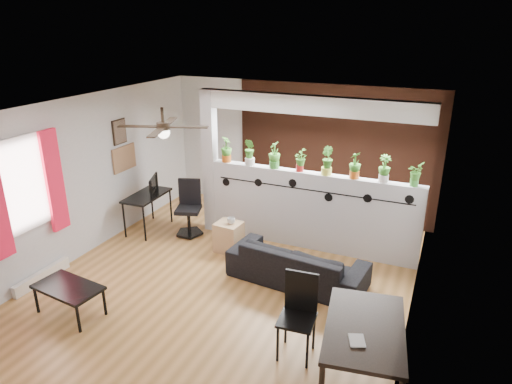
% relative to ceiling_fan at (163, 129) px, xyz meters
% --- Properties ---
extents(room_shell, '(6.30, 7.10, 2.90)m').
position_rel_ceiling_fan_xyz_m(room_shell, '(0.80, 0.30, -1.01)').
color(room_shell, '#9C6933').
rests_on(room_shell, ground).
extents(partition_wall, '(3.60, 0.18, 1.35)m').
position_rel_ceiling_fan_xyz_m(partition_wall, '(1.60, 1.80, -1.64)').
color(partition_wall, '#BCBCC1').
rests_on(partition_wall, ground).
extents(ceiling_header, '(3.60, 0.18, 0.30)m').
position_rel_ceiling_fan_xyz_m(ceiling_header, '(1.60, 1.80, 0.14)').
color(ceiling_header, white).
rests_on(ceiling_header, room_shell).
extents(pier_column, '(0.22, 0.20, 2.60)m').
position_rel_ceiling_fan_xyz_m(pier_column, '(-0.31, 1.80, -1.01)').
color(pier_column, '#BCBCC1').
rests_on(pier_column, ground).
extents(brick_panel, '(3.90, 0.05, 2.60)m').
position_rel_ceiling_fan_xyz_m(brick_panel, '(1.60, 3.27, -1.01)').
color(brick_panel, '#99472C').
rests_on(brick_panel, ground).
extents(vine_decal, '(3.31, 0.01, 0.30)m').
position_rel_ceiling_fan_xyz_m(vine_decal, '(1.60, 1.70, -1.23)').
color(vine_decal, black).
rests_on(vine_decal, partition_wall).
extents(window_assembly, '(0.09, 1.30, 1.55)m').
position_rel_ceiling_fan_xyz_m(window_assembly, '(-1.76, -0.90, -0.81)').
color(window_assembly, white).
rests_on(window_assembly, room_shell).
extents(baseboard_heater, '(0.08, 1.00, 0.18)m').
position_rel_ceiling_fan_xyz_m(baseboard_heater, '(-1.74, -0.90, -2.22)').
color(baseboard_heater, silver).
rests_on(baseboard_heater, ground).
extents(corkboard, '(0.03, 0.60, 0.45)m').
position_rel_ceiling_fan_xyz_m(corkboard, '(-1.78, 1.25, -0.96)').
color(corkboard, '#8F6545').
rests_on(corkboard, room_shell).
extents(framed_art, '(0.03, 0.34, 0.44)m').
position_rel_ceiling_fan_xyz_m(framed_art, '(-1.78, 1.20, -0.46)').
color(framed_art, '#8C7259').
rests_on(framed_art, room_shell).
extents(ceiling_fan, '(1.19, 1.19, 0.43)m').
position_rel_ceiling_fan_xyz_m(ceiling_fan, '(0.00, 0.00, 0.00)').
color(ceiling_fan, black).
rests_on(ceiling_fan, room_shell).
extents(potted_plant_0, '(0.26, 0.28, 0.45)m').
position_rel_ceiling_fan_xyz_m(potted_plant_0, '(0.02, 1.80, -0.73)').
color(potted_plant_0, '#CA5D17').
rests_on(potted_plant_0, partition_wall).
extents(potted_plant_1, '(0.31, 0.30, 0.46)m').
position_rel_ceiling_fan_xyz_m(potted_plant_1, '(0.47, 1.80, -0.72)').
color(potted_plant_1, silver).
rests_on(potted_plant_1, partition_wall).
extents(potted_plant_2, '(0.25, 0.28, 0.46)m').
position_rel_ceiling_fan_xyz_m(potted_plant_2, '(0.92, 1.80, -0.72)').
color(potted_plant_2, green).
rests_on(potted_plant_2, partition_wall).
extents(potted_plant_3, '(0.22, 0.23, 0.37)m').
position_rel_ceiling_fan_xyz_m(potted_plant_3, '(1.37, 1.80, -0.77)').
color(potted_plant_3, '#AD1F1B').
rests_on(potted_plant_3, partition_wall).
extents(potted_plant_4, '(0.31, 0.31, 0.46)m').
position_rel_ceiling_fan_xyz_m(potted_plant_4, '(1.83, 1.80, -0.72)').
color(potted_plant_4, '#E7EC53').
rests_on(potted_plant_4, partition_wall).
extents(potted_plant_5, '(0.24, 0.26, 0.43)m').
position_rel_ceiling_fan_xyz_m(potted_plant_5, '(2.28, 1.80, -0.74)').
color(potted_plant_5, orange).
rests_on(potted_plant_5, partition_wall).
extents(potted_plant_6, '(0.28, 0.26, 0.43)m').
position_rel_ceiling_fan_xyz_m(potted_plant_6, '(2.73, 1.80, -0.74)').
color(potted_plant_6, white).
rests_on(potted_plant_6, partition_wall).
extents(potted_plant_7, '(0.17, 0.20, 0.37)m').
position_rel_ceiling_fan_xyz_m(potted_plant_7, '(3.18, 1.80, -0.77)').
color(potted_plant_7, green).
rests_on(potted_plant_7, partition_wall).
extents(sofa, '(2.01, 0.96, 0.57)m').
position_rel_ceiling_fan_xyz_m(sofa, '(1.76, 0.65, -2.03)').
color(sofa, black).
rests_on(sofa, ground).
extents(cube_shelf, '(0.45, 0.41, 0.51)m').
position_rel_ceiling_fan_xyz_m(cube_shelf, '(0.38, 1.12, -2.06)').
color(cube_shelf, tan).
rests_on(cube_shelf, ground).
extents(cup, '(0.18, 0.18, 0.11)m').
position_rel_ceiling_fan_xyz_m(cup, '(0.43, 1.12, -1.75)').
color(cup, gray).
rests_on(cup, cube_shelf).
extents(computer_desk, '(0.54, 0.98, 0.70)m').
position_rel_ceiling_fan_xyz_m(computer_desk, '(-1.37, 1.28, -1.68)').
color(computer_desk, black).
rests_on(computer_desk, ground).
extents(monitor, '(0.30, 0.16, 0.17)m').
position_rel_ceiling_fan_xyz_m(monitor, '(-1.37, 1.43, -1.53)').
color(monitor, black).
rests_on(monitor, computer_desk).
extents(office_chair, '(0.53, 0.54, 1.00)m').
position_rel_ceiling_fan_xyz_m(office_chair, '(-0.58, 1.43, -1.87)').
color(office_chair, black).
rests_on(office_chair, ground).
extents(dining_table, '(0.99, 1.43, 0.72)m').
position_rel_ceiling_fan_xyz_m(dining_table, '(3.05, -1.02, -1.67)').
color(dining_table, black).
rests_on(dining_table, ground).
extents(book, '(0.21, 0.24, 0.02)m').
position_rel_ceiling_fan_xyz_m(book, '(2.95, -1.32, -1.58)').
color(book, gray).
rests_on(book, dining_table).
extents(folding_chair, '(0.44, 0.44, 1.01)m').
position_rel_ceiling_fan_xyz_m(folding_chair, '(2.26, -0.80, -1.72)').
color(folding_chair, black).
rests_on(folding_chair, ground).
extents(coffee_table, '(0.96, 0.61, 0.42)m').
position_rel_ceiling_fan_xyz_m(coffee_table, '(-0.75, -1.33, -1.94)').
color(coffee_table, black).
rests_on(coffee_table, ground).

